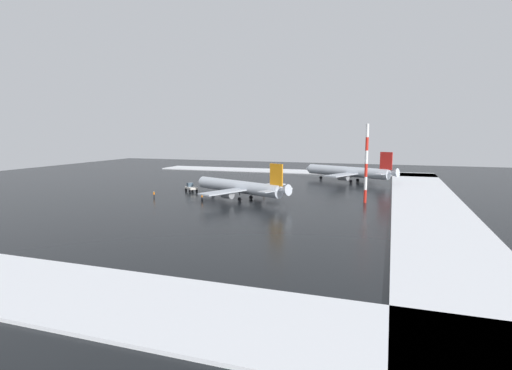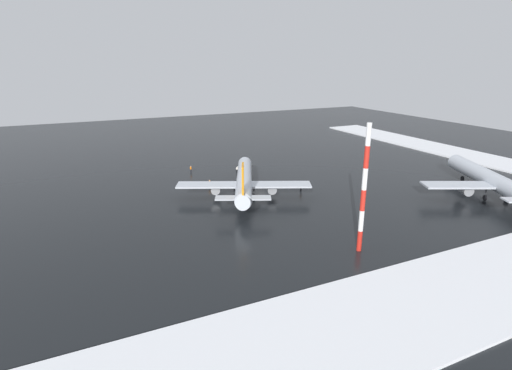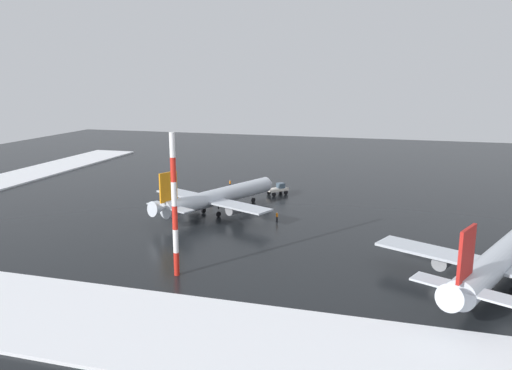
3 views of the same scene
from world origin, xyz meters
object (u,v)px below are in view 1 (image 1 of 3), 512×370
object	(u,v)px
ground_crew_near_tug	(264,190)
ground_crew_by_nose_gear	(154,194)
antenna_mast	(366,164)
airplane_distant_tail	(349,172)
ground_crew_beside_wing	(202,197)
airplane_parked_portside	(240,187)
pushback_tug	(191,187)

from	to	relation	value
ground_crew_near_tug	ground_crew_by_nose_gear	distance (m)	29.66
ground_crew_near_tug	antenna_mast	distance (m)	29.66
airplane_distant_tail	ground_crew_by_nose_gear	distance (m)	66.66
ground_crew_by_nose_gear	antenna_mast	bearing A→B (deg)	42.61
ground_crew_beside_wing	ground_crew_by_nose_gear	bearing A→B (deg)	107.66
ground_crew_near_tug	ground_crew_by_nose_gear	bearing A→B (deg)	46.79
airplane_parked_portside	ground_crew_by_nose_gear	distance (m)	22.42
airplane_parked_portside	antenna_mast	size ratio (longest dim) A/B	1.63
airplane_parked_portside	airplane_distant_tail	xyz separation A→B (m)	(45.07, -22.20, 0.32)
pushback_tug	antenna_mast	xyz separation A→B (m)	(-2.26, -47.90, 8.09)
pushback_tug	antenna_mast	distance (m)	48.63
airplane_distant_tail	ground_crew_near_tug	distance (m)	38.49
pushback_tug	ground_crew_beside_wing	xyz separation A→B (m)	(-12.20, -9.56, -0.31)
airplane_parked_portside	pushback_tug	bearing A→B (deg)	1.36
airplane_parked_portside	antenna_mast	distance (m)	31.18
airplane_distant_tail	pushback_tug	size ratio (longest dim) A/B	6.81
ground_crew_near_tug	pushback_tug	bearing A→B (deg)	24.30
airplane_parked_portside	pushback_tug	world-z (taller)	airplane_parked_portside
ground_crew_by_nose_gear	antenna_mast	xyz separation A→B (m)	(10.26, -51.84, 8.40)
pushback_tug	ground_crew_by_nose_gear	world-z (taller)	pushback_tug
ground_crew_beside_wing	antenna_mast	world-z (taller)	antenna_mast
airplane_distant_tail	airplane_parked_portside	bearing A→B (deg)	88.83
airplane_distant_tail	ground_crew_near_tug	world-z (taller)	airplane_distant_tail
airplane_parked_portside	ground_crew_near_tug	size ratio (longest dim) A/B	17.91
airplane_distant_tail	pushback_tug	bearing A→B (deg)	68.24
airplane_parked_portside	airplane_distant_tail	size ratio (longest dim) A/B	0.91
airplane_parked_portside	antenna_mast	xyz separation A→B (m)	(5.26, -30.10, 6.19)
airplane_distant_tail	pushback_tug	distance (m)	54.90
pushback_tug	ground_crew_near_tug	size ratio (longest dim) A/B	2.88
airplane_parked_portside	pushback_tug	size ratio (longest dim) A/B	6.22
airplane_parked_portside	antenna_mast	world-z (taller)	antenna_mast
ground_crew_by_nose_gear	ground_crew_near_tug	bearing A→B (deg)	66.62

